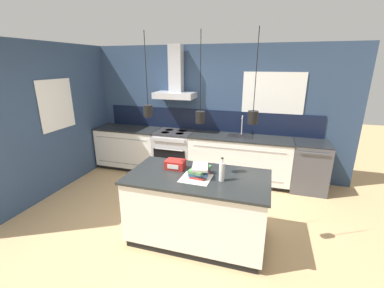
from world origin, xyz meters
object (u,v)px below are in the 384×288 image
book_stack (200,171)px  red_supply_box (175,164)px  oven_range (175,153)px  bottle_on_island (222,171)px  dishwasher (309,166)px

book_stack → red_supply_box: bearing=160.4°
oven_range → book_stack: 2.26m
bottle_on_island → book_stack: bearing=168.7°
book_stack → red_supply_box: 0.40m
dishwasher → bottle_on_island: bearing=-122.5°
oven_range → dishwasher: (2.61, 0.00, 0.00)m
dishwasher → red_supply_box: size_ratio=3.61×
dishwasher → bottle_on_island: 2.42m
dishwasher → red_supply_box: red_supply_box is taller
red_supply_box → book_stack: bearing=-19.6°
oven_range → bottle_on_island: size_ratio=3.11×
bottle_on_island → dishwasher: bearing=57.5°
oven_range → red_supply_box: bearing=-69.0°
dishwasher → book_stack: book_stack is taller
bottle_on_island → oven_range: bearing=124.2°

